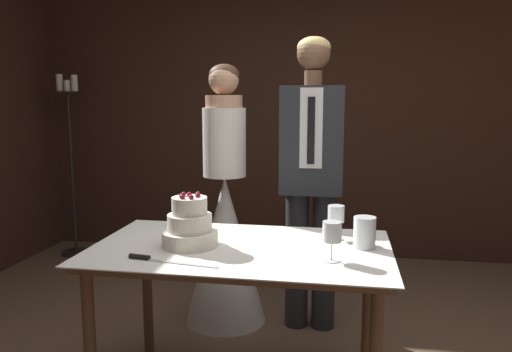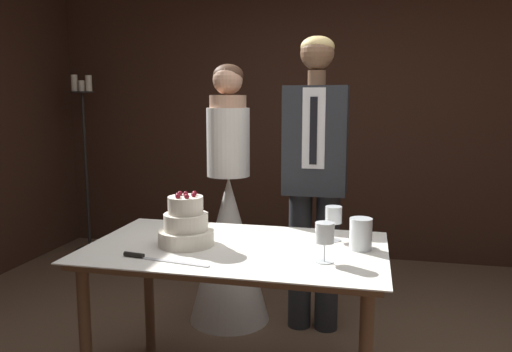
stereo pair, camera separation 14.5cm
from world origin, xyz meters
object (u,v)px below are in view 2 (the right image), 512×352
Objects in this scene: tiered_cake at (186,225)px; hurricane_candle at (361,235)px; cake_table at (236,263)px; wine_glass_middle at (334,217)px; candle_stand at (86,162)px; groom at (315,171)px; wine_glass_near at (325,234)px; bride at (229,230)px; cake_knife at (149,258)px.

tiered_cake reaches higher than hurricane_candle.
wine_glass_middle is (0.45, 0.21, 0.21)m from cake_table.
cake_table is at bearing -44.71° from candle_stand.
candle_stand reaches higher than hurricane_candle.
wine_glass_middle is 0.09× the size of groom.
tiered_cake is 0.16× the size of candle_stand.
wine_glass_near is 0.09× the size of groom.
bride is (-0.72, 1.00, -0.29)m from wine_glass_near.
bride is 0.92× the size of groom.
cake_knife is at bearing -158.40° from hurricane_candle.
candle_stand reaches higher than wine_glass_near.
tiered_cake is at bearing -87.50° from bride.
candle_stand is (-1.82, 2.07, 0.01)m from tiered_cake.
wine_glass_near is (0.76, 0.13, 0.12)m from cake_knife.
cake_table is at bearing -155.11° from wine_glass_middle.
cake_knife is 0.92m from wine_glass_middle.
wine_glass_near is at bearing 18.19° from cake_knife.
cake_table is 0.61m from hurricane_candle.
wine_glass_middle is at bearing 40.27° from cake_knife.
groom is (0.61, 1.13, 0.25)m from cake_knife.
candle_stand is at bearing 131.29° from tiered_cake.
cake_table is 0.83× the size of candle_stand.
tiered_cake is 0.69m from wine_glass_near.
cake_table is 2.91m from candle_stand.
tiered_cake is 0.84m from hurricane_candle.
cake_table is 5.29× the size of tiered_cake.
groom is at bearing 71.70° from cake_table.
wine_glass_near is (0.44, -0.14, 0.21)m from cake_table.
tiered_cake is at bearing -48.71° from candle_stand.
hurricane_candle is at bearing -41.64° from bride.
tiered_cake is at bearing -172.31° from hurricane_candle.
groom is (0.53, 0.89, 0.16)m from tiered_cake.
wine_glass_near is 0.28m from hurricane_candle.
cake_table is 3.38× the size of cake_knife.
cake_knife is 1.15m from bride.
hurricane_candle is (0.91, 0.36, 0.06)m from cake_knife.
groom is at bearing -0.04° from bride.
tiered_cake is at bearing 170.45° from wine_glass_near.
tiered_cake is 1.04m from groom.
cake_knife is 0.23× the size of groom.
bride reaches higher than cake_knife.
candle_stand is at bearing 153.20° from groom.
bride is at bearing 179.96° from groom.
wine_glass_middle is (0.01, 0.35, -0.00)m from wine_glass_near.
tiered_cake is 0.64× the size of cake_knife.
tiered_cake reaches higher than wine_glass_middle.
groom is at bearing -26.80° from candle_stand.
bride is at bearing 138.36° from hurricane_candle.
bride is 2.15m from candle_stand.
wine_glass_middle is at bearing -75.66° from groom.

